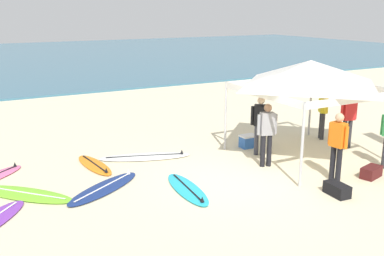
# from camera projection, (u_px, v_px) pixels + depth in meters

# --- Properties ---
(ground_plane) EXTENTS (80.00, 80.00, 0.00)m
(ground_plane) POSITION_uv_depth(u_px,v_px,m) (244.00, 177.00, 11.19)
(ground_plane) COLOR beige
(sea) EXTENTS (80.00, 36.00, 0.10)m
(sea) POSITION_uv_depth(u_px,v_px,m) (33.00, 58.00, 37.61)
(sea) COLOR #386B84
(sea) RESTS_ON ground
(canopy_tent) EXTENTS (3.43, 3.43, 2.75)m
(canopy_tent) POSITION_uv_depth(u_px,v_px,m) (310.00, 73.00, 12.14)
(canopy_tent) COLOR #B7B7BC
(canopy_tent) RESTS_ON ground
(surfboard_white) EXTENTS (2.66, 1.48, 0.19)m
(surfboard_white) POSITION_uv_depth(u_px,v_px,m) (145.00, 157.00, 12.64)
(surfboard_white) COLOR white
(surfboard_white) RESTS_ON ground
(surfboard_navy) EXTENTS (2.30, 1.79, 0.19)m
(surfboard_navy) POSITION_uv_depth(u_px,v_px,m) (104.00, 188.00, 10.44)
(surfboard_navy) COLOR navy
(surfboard_navy) RESTS_ON ground
(surfboard_lime) EXTENTS (2.18, 2.29, 0.19)m
(surfboard_lime) POSITION_uv_depth(u_px,v_px,m) (25.00, 194.00, 10.09)
(surfboard_lime) COLOR #7AD12D
(surfboard_lime) RESTS_ON ground
(surfboard_cyan) EXTENTS (0.76, 2.14, 0.19)m
(surfboard_cyan) POSITION_uv_depth(u_px,v_px,m) (187.00, 189.00, 10.37)
(surfboard_cyan) COLOR #23B2CC
(surfboard_cyan) RESTS_ON ground
(surfboard_orange) EXTENTS (0.71, 1.94, 0.19)m
(surfboard_orange) POSITION_uv_depth(u_px,v_px,m) (95.00, 165.00, 11.96)
(surfboard_orange) COLOR orange
(surfboard_orange) RESTS_ON ground
(person_yellow) EXTENTS (0.37, 0.49, 1.71)m
(person_yellow) POSITION_uv_depth(u_px,v_px,m) (323.00, 109.00, 14.26)
(person_yellow) COLOR #2D2D33
(person_yellow) RESTS_ON ground
(person_red) EXTENTS (0.54, 0.29, 1.71)m
(person_red) POSITION_uv_depth(u_px,v_px,m) (348.00, 116.00, 13.29)
(person_red) COLOR #2D2D33
(person_red) RESTS_ON ground
(person_orange) EXTENTS (0.26, 0.55, 1.71)m
(person_orange) POSITION_uv_depth(u_px,v_px,m) (338.00, 142.00, 10.71)
(person_orange) COLOR black
(person_orange) RESTS_ON ground
(person_grey) EXTENTS (0.53, 0.32, 1.71)m
(person_grey) POSITION_uv_depth(u_px,v_px,m) (267.00, 131.00, 11.73)
(person_grey) COLOR black
(person_grey) RESTS_ON ground
(person_black) EXTENTS (0.44, 0.40, 1.71)m
(person_black) POSITION_uv_depth(u_px,v_px,m) (260.00, 122.00, 12.66)
(person_black) COLOR #383842
(person_black) RESTS_ON ground
(gear_bag_near_tent) EXTENTS (0.66, 0.47, 0.28)m
(gear_bag_near_tent) POSITION_uv_depth(u_px,v_px,m) (371.00, 172.00, 11.15)
(gear_bag_near_tent) COLOR #4C1919
(gear_bag_near_tent) RESTS_ON ground
(gear_bag_by_pole) EXTENTS (0.36, 0.62, 0.28)m
(gear_bag_by_pole) POSITION_uv_depth(u_px,v_px,m) (337.00, 189.00, 10.08)
(gear_bag_by_pole) COLOR black
(gear_bag_by_pole) RESTS_ON ground
(cooler_box) EXTENTS (0.50, 0.36, 0.39)m
(cooler_box) POSITION_uv_depth(u_px,v_px,m) (248.00, 141.00, 13.56)
(cooler_box) COLOR #2D60B7
(cooler_box) RESTS_ON ground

